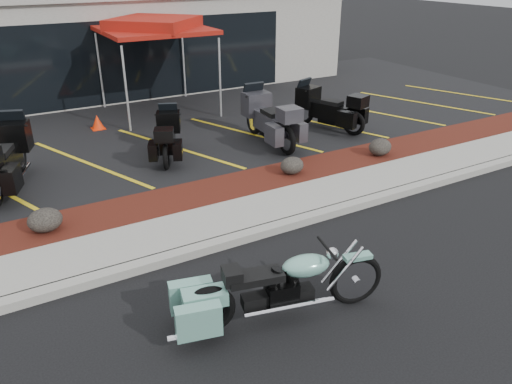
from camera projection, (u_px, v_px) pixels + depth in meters
ground at (299, 255)px, 8.41m from camera, size 90.00×90.00×0.00m
curb at (272, 229)px, 9.09m from camera, size 24.00×0.25×0.15m
sidewalk at (253, 213)px, 9.64m from camera, size 24.00×1.20×0.15m
mulch_bed at (225, 190)px, 10.58m from camera, size 24.00×1.20×0.16m
upper_lot at (144, 124)px, 14.82m from camera, size 26.00×9.60×0.15m
dealership_building at (87, 32)px, 18.93m from camera, size 18.00×8.16×4.00m
boulder_left at (45, 220)px, 8.76m from camera, size 0.60×0.50×0.42m
boulder_mid at (292, 165)px, 11.12m from camera, size 0.54×0.45×0.38m
boulder_right at (380, 147)px, 12.16m from camera, size 0.58×0.49×0.41m
hero_cruiser at (356, 273)px, 7.02m from camera, size 3.10×1.42×1.06m
touring_black_front at (16, 141)px, 11.01m from camera, size 1.75×2.66×1.44m
touring_black_mid at (169, 125)px, 12.52m from camera, size 1.53×2.15×1.17m
touring_grey at (254, 109)px, 13.45m from camera, size 1.05×2.50×1.43m
touring_black_rear at (304, 101)px, 14.33m from camera, size 1.60×2.44×1.32m
traffic_cone at (97, 122)px, 14.08m from camera, size 0.41×0.41×0.40m
popup_canopy at (154, 27)px, 14.67m from camera, size 3.67×3.67×2.82m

